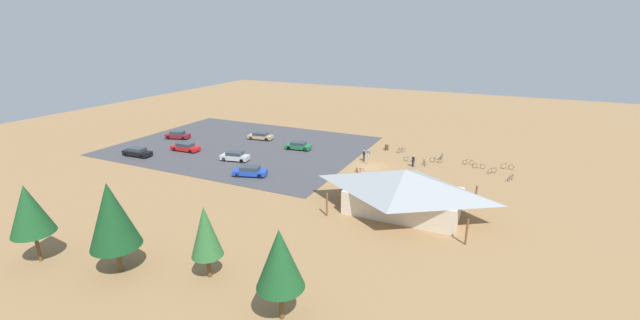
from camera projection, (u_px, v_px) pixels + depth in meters
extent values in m
plane|color=#937047|center=(371.00, 167.00, 58.50)|extent=(160.00, 160.00, 0.00)
cube|color=#424247|center=(242.00, 146.00, 69.03)|extent=(40.40, 31.03, 0.05)
cube|color=beige|center=(403.00, 201.00, 43.83)|extent=(11.89, 6.80, 2.60)
pyramid|color=#93999E|center=(405.00, 180.00, 43.07)|extent=(14.60, 9.51, 2.29)
cylinder|color=brown|center=(476.00, 197.00, 44.86)|extent=(0.20, 0.20, 2.60)
cylinder|color=brown|center=(357.00, 178.00, 50.62)|extent=(0.20, 0.20, 2.60)
cylinder|color=brown|center=(467.00, 232.00, 37.03)|extent=(0.20, 0.20, 2.60)
cylinder|color=brown|center=(327.00, 205.00, 42.79)|extent=(0.20, 0.20, 2.60)
cylinder|color=brown|center=(387.00, 147.00, 66.57)|extent=(0.60, 0.60, 0.90)
cylinder|color=#99999E|center=(368.00, 157.00, 59.28)|extent=(0.08, 0.08, 2.20)
cube|color=#1959B2|center=(368.00, 152.00, 59.03)|extent=(0.56, 0.04, 0.40)
cylinder|color=brown|center=(281.00, 302.00, 27.51)|extent=(0.35, 0.35, 2.57)
cone|color=#194C23|center=(280.00, 259.00, 26.45)|extent=(3.33, 3.33, 4.30)
cylinder|color=brown|center=(209.00, 266.00, 32.32)|extent=(0.38, 0.38, 1.96)
cone|color=#2D6633|center=(205.00, 231.00, 31.35)|extent=(2.52, 2.52, 4.24)
cylinder|color=brown|center=(119.00, 258.00, 33.03)|extent=(0.39, 0.39, 2.34)
cone|color=#14421E|center=(112.00, 215.00, 31.81)|extent=(3.98, 3.98, 5.50)
cylinder|color=brown|center=(38.00, 247.00, 34.39)|extent=(0.30, 0.30, 2.70)
cone|color=#194C23|center=(29.00, 210.00, 33.30)|extent=(3.42, 3.42, 4.35)
torus|color=black|center=(465.00, 162.00, 59.45)|extent=(0.66, 0.25, 0.68)
torus|color=black|center=(472.00, 163.00, 59.34)|extent=(0.66, 0.25, 0.68)
cylinder|color=orange|center=(468.00, 162.00, 59.36)|extent=(0.86, 0.31, 0.04)
cylinder|color=orange|center=(467.00, 161.00, 59.35)|extent=(0.04, 0.04, 0.44)
cube|color=black|center=(467.00, 160.00, 59.28)|extent=(0.21, 0.14, 0.05)
cylinder|color=orange|center=(471.00, 161.00, 59.29)|extent=(0.04, 0.04, 0.40)
cylinder|color=black|center=(471.00, 160.00, 59.22)|extent=(0.18, 0.47, 0.03)
torus|color=black|center=(362.00, 171.00, 55.90)|extent=(0.37, 0.59, 0.66)
torus|color=black|center=(356.00, 172.00, 55.36)|extent=(0.37, 0.59, 0.66)
cylinder|color=red|center=(359.00, 171.00, 55.60)|extent=(0.50, 0.81, 0.04)
cylinder|color=red|center=(360.00, 170.00, 55.66)|extent=(0.04, 0.04, 0.42)
cube|color=black|center=(360.00, 168.00, 55.60)|extent=(0.17, 0.21, 0.05)
cylinder|color=red|center=(357.00, 170.00, 55.34)|extent=(0.04, 0.04, 0.49)
cylinder|color=black|center=(357.00, 169.00, 55.26)|extent=(0.43, 0.27, 0.03)
torus|color=black|center=(425.00, 164.00, 58.72)|extent=(0.28, 0.63, 0.66)
torus|color=black|center=(424.00, 162.00, 59.73)|extent=(0.28, 0.63, 0.66)
cylinder|color=#1E7F38|center=(424.00, 162.00, 59.19)|extent=(0.39, 0.92, 0.04)
cylinder|color=#1E7F38|center=(425.00, 162.00, 58.98)|extent=(0.04, 0.04, 0.37)
cube|color=black|center=(425.00, 161.00, 58.93)|extent=(0.15, 0.22, 0.05)
cylinder|color=#1E7F38|center=(424.00, 161.00, 59.56)|extent=(0.04, 0.04, 0.43)
cylinder|color=black|center=(424.00, 159.00, 59.49)|extent=(0.46, 0.20, 0.03)
torus|color=black|center=(490.00, 172.00, 55.49)|extent=(0.49, 0.62, 0.75)
torus|color=black|center=(495.00, 171.00, 55.91)|extent=(0.49, 0.62, 0.75)
cylinder|color=silver|center=(492.00, 170.00, 55.66)|extent=(0.57, 0.73, 0.04)
cylinder|color=silver|center=(491.00, 170.00, 55.56)|extent=(0.04, 0.04, 0.42)
cube|color=black|center=(492.00, 168.00, 55.50)|extent=(0.19, 0.21, 0.05)
cylinder|color=silver|center=(494.00, 169.00, 55.80)|extent=(0.04, 0.04, 0.44)
cylinder|color=black|center=(494.00, 168.00, 55.73)|extent=(0.40, 0.32, 0.03)
torus|color=black|center=(440.00, 158.00, 61.47)|extent=(0.10, 0.64, 0.64)
torus|color=black|center=(442.00, 156.00, 62.33)|extent=(0.10, 0.64, 0.64)
cylinder|color=#197A7F|center=(441.00, 157.00, 61.87)|extent=(0.12, 0.97, 0.04)
cylinder|color=#197A7F|center=(441.00, 156.00, 61.69)|extent=(0.04, 0.04, 0.34)
cube|color=black|center=(441.00, 155.00, 61.64)|extent=(0.10, 0.21, 0.05)
cylinder|color=#197A7F|center=(442.00, 155.00, 62.18)|extent=(0.04, 0.04, 0.45)
cylinder|color=black|center=(442.00, 154.00, 62.11)|extent=(0.48, 0.07, 0.03)
torus|color=black|center=(503.00, 166.00, 57.69)|extent=(0.74, 0.09, 0.74)
torus|color=black|center=(511.00, 167.00, 57.22)|extent=(0.74, 0.09, 0.74)
cylinder|color=yellow|center=(507.00, 166.00, 57.42)|extent=(0.93, 0.09, 0.04)
cylinder|color=yellow|center=(506.00, 165.00, 57.47)|extent=(0.04, 0.04, 0.44)
cube|color=black|center=(506.00, 164.00, 57.40)|extent=(0.20, 0.09, 0.05)
cylinder|color=yellow|center=(511.00, 166.00, 57.19)|extent=(0.04, 0.04, 0.50)
cylinder|color=black|center=(511.00, 164.00, 57.11)|extent=(0.06, 0.48, 0.03)
torus|color=black|center=(432.00, 160.00, 60.42)|extent=(0.75, 0.18, 0.76)
torus|color=black|center=(440.00, 161.00, 60.16)|extent=(0.75, 0.18, 0.76)
cylinder|color=#2347B7|center=(436.00, 159.00, 60.25)|extent=(0.99, 0.22, 0.04)
cylinder|color=#2347B7|center=(435.00, 159.00, 60.28)|extent=(0.04, 0.04, 0.41)
cube|color=black|center=(435.00, 158.00, 60.21)|extent=(0.21, 0.12, 0.05)
cylinder|color=#2347B7|center=(439.00, 159.00, 60.12)|extent=(0.04, 0.04, 0.45)
cylinder|color=black|center=(439.00, 158.00, 60.05)|extent=(0.12, 0.48, 0.03)
torus|color=black|center=(403.00, 150.00, 65.47)|extent=(0.45, 0.59, 0.70)
torus|color=black|center=(399.00, 151.00, 65.03)|extent=(0.45, 0.59, 0.70)
cylinder|color=black|center=(401.00, 150.00, 65.21)|extent=(0.56, 0.74, 0.04)
cylinder|color=black|center=(402.00, 149.00, 65.26)|extent=(0.04, 0.04, 0.43)
cube|color=black|center=(402.00, 148.00, 65.20)|extent=(0.18, 0.21, 0.05)
cylinder|color=black|center=(399.00, 149.00, 65.00)|extent=(0.04, 0.04, 0.47)
cylinder|color=black|center=(399.00, 148.00, 64.93)|extent=(0.41, 0.31, 0.03)
torus|color=black|center=(406.00, 159.00, 61.05)|extent=(0.65, 0.07, 0.65)
torus|color=black|center=(413.00, 160.00, 60.56)|extent=(0.65, 0.07, 0.65)
cylinder|color=#B7B7BC|center=(409.00, 159.00, 60.77)|extent=(1.00, 0.09, 0.04)
cylinder|color=#B7B7BC|center=(408.00, 158.00, 60.83)|extent=(0.04, 0.04, 0.38)
cube|color=black|center=(408.00, 157.00, 60.78)|extent=(0.20, 0.09, 0.05)
cylinder|color=#B7B7BC|center=(412.00, 159.00, 60.55)|extent=(0.04, 0.04, 0.42)
cylinder|color=black|center=(412.00, 157.00, 60.48)|extent=(0.06, 0.48, 0.03)
torus|color=black|center=(509.00, 179.00, 52.85)|extent=(0.29, 0.62, 0.65)
torus|color=black|center=(512.00, 177.00, 53.51)|extent=(0.29, 0.62, 0.65)
cylinder|color=#722D9E|center=(511.00, 177.00, 53.14)|extent=(0.40, 0.90, 0.04)
cylinder|color=#722D9E|center=(510.00, 177.00, 53.00)|extent=(0.04, 0.04, 0.35)
cube|color=black|center=(510.00, 176.00, 52.95)|extent=(0.15, 0.22, 0.05)
cylinder|color=#722D9E|center=(512.00, 176.00, 53.37)|extent=(0.04, 0.04, 0.43)
cylinder|color=black|center=(512.00, 174.00, 53.31)|extent=(0.46, 0.22, 0.03)
torus|color=black|center=(483.00, 167.00, 57.63)|extent=(0.67, 0.15, 0.67)
torus|color=black|center=(475.00, 166.00, 57.90)|extent=(0.67, 0.15, 0.67)
cylinder|color=orange|center=(479.00, 166.00, 57.73)|extent=(0.96, 0.20, 0.04)
cylinder|color=orange|center=(480.00, 165.00, 57.66)|extent=(0.04, 0.04, 0.35)
cube|color=black|center=(481.00, 164.00, 57.61)|extent=(0.21, 0.11, 0.05)
cylinder|color=orange|center=(476.00, 165.00, 57.80)|extent=(0.04, 0.04, 0.46)
cylinder|color=black|center=(476.00, 163.00, 57.73)|extent=(0.11, 0.48, 0.03)
torus|color=black|center=(388.00, 175.00, 54.14)|extent=(0.61, 0.40, 0.69)
torus|color=black|center=(396.00, 175.00, 54.26)|extent=(0.61, 0.40, 0.69)
cylinder|color=red|center=(392.00, 174.00, 54.16)|extent=(0.86, 0.56, 0.04)
cylinder|color=red|center=(391.00, 174.00, 54.11)|extent=(0.04, 0.04, 0.41)
cube|color=black|center=(391.00, 172.00, 54.05)|extent=(0.21, 0.17, 0.05)
cylinder|color=red|center=(395.00, 173.00, 54.17)|extent=(0.04, 0.04, 0.47)
cylinder|color=black|center=(395.00, 172.00, 54.10)|extent=(0.28, 0.42, 0.03)
cube|color=maroon|center=(178.00, 136.00, 73.26)|extent=(4.57, 2.80, 0.67)
cube|color=#2D3842|center=(177.00, 133.00, 73.08)|extent=(2.71, 2.10, 0.53)
cylinder|color=black|center=(168.00, 138.00, 72.86)|extent=(0.68, 0.38, 0.64)
cylinder|color=black|center=(173.00, 136.00, 74.27)|extent=(0.68, 0.38, 0.64)
cylinder|color=black|center=(183.00, 138.00, 72.40)|extent=(0.68, 0.38, 0.64)
cylinder|color=black|center=(187.00, 136.00, 73.81)|extent=(0.68, 0.38, 0.64)
cube|color=black|center=(137.00, 153.00, 63.16)|extent=(4.79, 2.01, 0.66)
cube|color=#2D3842|center=(137.00, 149.00, 62.98)|extent=(2.72, 1.68, 0.51)
cylinder|color=black|center=(126.00, 154.00, 63.13)|extent=(0.65, 0.26, 0.64)
cylinder|color=black|center=(134.00, 152.00, 64.47)|extent=(0.65, 0.26, 0.64)
cylinder|color=black|center=(142.00, 157.00, 61.99)|extent=(0.65, 0.26, 0.64)
cylinder|color=black|center=(149.00, 154.00, 63.33)|extent=(0.65, 0.26, 0.64)
cube|color=red|center=(185.00, 148.00, 65.87)|extent=(4.88, 2.02, 0.58)
cube|color=#2D3842|center=(185.00, 145.00, 65.69)|extent=(2.76, 1.69, 0.55)
cylinder|color=black|center=(174.00, 149.00, 65.83)|extent=(0.65, 0.25, 0.64)
cylinder|color=black|center=(181.00, 147.00, 67.20)|extent=(0.65, 0.25, 0.64)
cylinder|color=black|center=(190.00, 151.00, 64.66)|extent=(0.65, 0.25, 0.64)
cylinder|color=black|center=(197.00, 149.00, 66.02)|extent=(0.65, 0.25, 0.64)
cube|color=#1E42B2|center=(250.00, 172.00, 54.67)|extent=(4.88, 3.07, 0.62)
cube|color=#2D3842|center=(250.00, 168.00, 54.49)|extent=(2.90, 2.27, 0.52)
cylinder|color=black|center=(237.00, 175.00, 54.20)|extent=(0.68, 0.40, 0.64)
cylinder|color=black|center=(241.00, 171.00, 55.68)|extent=(0.68, 0.40, 0.64)
cylinder|color=black|center=(260.00, 176.00, 53.79)|extent=(0.68, 0.40, 0.64)
cylinder|color=black|center=(263.00, 172.00, 55.27)|extent=(0.68, 0.40, 0.64)
cube|color=#BCBCC1|center=(235.00, 157.00, 60.99)|extent=(4.53, 2.50, 0.67)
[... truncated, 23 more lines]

